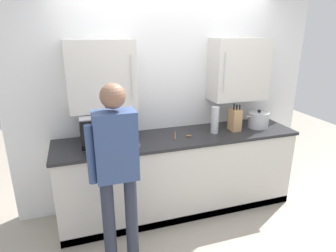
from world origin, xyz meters
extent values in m
plane|color=#9E9384|center=(0.00, 0.00, 0.00)|extent=(9.15, 9.15, 0.00)
cube|color=white|center=(0.00, 1.02, 1.42)|extent=(3.67, 0.10, 2.84)
cube|color=beige|center=(-0.80, 0.81, 1.65)|extent=(0.69, 0.32, 0.72)
cylinder|color=#B7BABF|center=(-0.52, 0.63, 1.65)|extent=(0.01, 0.01, 0.43)
cube|color=beige|center=(0.80, 0.81, 1.65)|extent=(0.69, 0.32, 0.72)
cylinder|color=#B7BABF|center=(0.52, 0.63, 1.65)|extent=(0.01, 0.01, 0.43)
cube|color=beige|center=(0.00, 0.65, 0.46)|extent=(2.74, 0.61, 0.92)
cube|color=#232326|center=(0.00, 0.65, 0.93)|extent=(2.78, 0.65, 0.03)
cube|color=black|center=(0.00, 0.36, 0.04)|extent=(2.74, 0.04, 0.09)
cube|color=#B7BABF|center=(-0.83, 0.70, 1.11)|extent=(0.48, 0.37, 0.33)
cube|color=beige|center=(-0.90, 0.69, 1.11)|extent=(0.31, 0.32, 0.26)
cube|color=black|center=(-0.66, 0.50, 1.11)|extent=(0.13, 0.01, 0.30)
cube|color=black|center=(-0.90, 0.50, 1.11)|extent=(0.35, 0.05, 0.30)
cylinder|color=brown|center=(-0.05, 0.65, 0.96)|extent=(0.10, 0.24, 0.01)
ellipsoid|color=brown|center=(0.10, 0.59, 0.96)|extent=(0.08, 0.06, 0.02)
cylinder|color=#B7BABF|center=(0.42, 0.61, 1.09)|extent=(0.09, 0.09, 0.29)
cylinder|color=#B7BABF|center=(0.42, 0.61, 1.25)|extent=(0.09, 0.09, 0.03)
cube|color=tan|center=(0.70, 0.63, 1.08)|extent=(0.11, 0.15, 0.26)
cylinder|color=black|center=(0.66, 0.61, 1.25)|extent=(0.02, 0.02, 0.08)
cylinder|color=black|center=(0.70, 0.61, 1.24)|extent=(0.02, 0.02, 0.06)
cylinder|color=black|center=(0.73, 0.61, 1.24)|extent=(0.02, 0.02, 0.06)
cylinder|color=#B7BABF|center=(1.03, 0.64, 1.04)|extent=(0.25, 0.25, 0.18)
cylinder|color=#B7BABF|center=(1.03, 0.64, 1.13)|extent=(0.25, 0.25, 0.02)
cylinder|color=black|center=(1.03, 0.64, 1.16)|extent=(0.04, 0.04, 0.03)
cylinder|color=#B7BABF|center=(0.88, 0.64, 1.10)|extent=(0.05, 0.02, 0.02)
cylinder|color=#B7BABF|center=(1.18, 0.64, 1.10)|extent=(0.05, 0.02, 0.02)
cylinder|color=#282D3D|center=(-0.91, -0.06, 0.46)|extent=(0.11, 0.11, 0.92)
cylinder|color=#282D3D|center=(-0.71, -0.06, 0.46)|extent=(0.11, 0.11, 0.92)
cube|color=#334775|center=(-0.81, -0.06, 1.21)|extent=(0.34, 0.20, 0.58)
sphere|color=brown|center=(-0.81, -0.06, 1.62)|extent=(0.20, 0.20, 0.20)
cylinder|color=brown|center=(-0.72, 0.16, 1.31)|extent=(0.24, 0.49, 0.32)
cylinder|color=#334775|center=(-1.01, -0.06, 1.16)|extent=(0.07, 0.07, 0.49)
camera|label=1|loc=(-1.07, -2.23, 2.10)|focal=30.85mm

